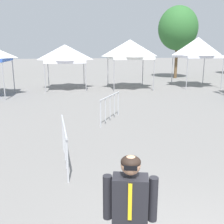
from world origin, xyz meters
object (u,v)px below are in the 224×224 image
object	(u,v)px
canopy_tent_behind_center	(65,54)
crowd_barrier_near_person	(110,103)
tree_behind_tents_left	(178,28)
person_foreground	(130,213)
canopy_tent_center	(130,49)
crowd_barrier_by_lift	(64,137)
canopy_tent_behind_left	(198,48)

from	to	relation	value
canopy_tent_behind_center	crowd_barrier_near_person	world-z (taller)	canopy_tent_behind_center
tree_behind_tents_left	crowd_barrier_near_person	distance (m)	17.18
person_foreground	tree_behind_tents_left	bearing A→B (deg)	66.03
canopy_tent_behind_center	crowd_barrier_near_person	distance (m)	9.31
canopy_tent_center	crowd_barrier_near_person	world-z (taller)	canopy_tent_center
crowd_barrier_by_lift	crowd_barrier_near_person	size ratio (longest dim) A/B	1.14
person_foreground	crowd_barrier_near_person	size ratio (longest dim) A/B	0.97
canopy_tent_behind_center	canopy_tent_behind_left	distance (m)	9.87
canopy_tent_behind_center	canopy_tent_center	world-z (taller)	canopy_tent_center
canopy_tent_center	crowd_barrier_by_lift	size ratio (longest dim) A/B	1.66
person_foreground	crowd_barrier_near_person	xyz separation A→B (m)	(0.99, 7.71, -0.28)
canopy_tent_behind_left	canopy_tent_center	bearing A→B (deg)	-178.21
tree_behind_tents_left	canopy_tent_center	bearing A→B (deg)	-136.02
tree_behind_tents_left	crowd_barrier_by_lift	xyz separation A→B (m)	(-10.58, -18.17, -3.92)
canopy_tent_behind_left	person_foreground	xyz separation A→B (m)	(-9.05, -16.35, -1.90)
person_foreground	crowd_barrier_by_lift	distance (m)	3.89
canopy_tent_center	person_foreground	world-z (taller)	canopy_tent_center
canopy_tent_center	crowd_barrier_by_lift	world-z (taller)	canopy_tent_center
tree_behind_tents_left	canopy_tent_behind_center	bearing A→B (deg)	-153.43
tree_behind_tents_left	person_foreground	bearing A→B (deg)	-113.97
canopy_tent_behind_left	person_foreground	size ratio (longest dim) A/B	2.07
canopy_tent_behind_left	person_foreground	distance (m)	18.79
canopy_tent_behind_left	crowd_barrier_near_person	xyz separation A→B (m)	(-8.06, -8.64, -2.18)
canopy_tent_behind_left	crowd_barrier_near_person	world-z (taller)	canopy_tent_behind_left
person_foreground	tree_behind_tents_left	distance (m)	24.30
tree_behind_tents_left	canopy_tent_behind_left	bearing A→B (deg)	-97.18
canopy_tent_behind_left	crowd_barrier_near_person	bearing A→B (deg)	-133.02
tree_behind_tents_left	crowd_barrier_near_person	size ratio (longest dim) A/B	3.65
canopy_tent_behind_left	tree_behind_tents_left	bearing A→B (deg)	82.82
canopy_tent_behind_left	crowd_barrier_by_lift	distance (m)	16.13
crowd_barrier_by_lift	crowd_barrier_near_person	world-z (taller)	same
canopy_tent_behind_center	person_foreground	bearing A→B (deg)	-87.26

